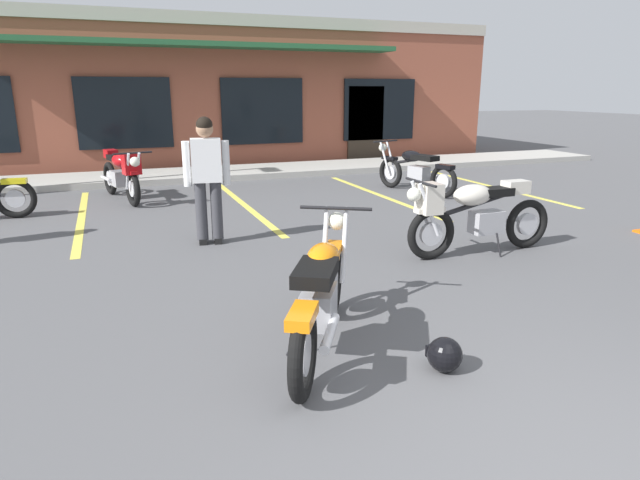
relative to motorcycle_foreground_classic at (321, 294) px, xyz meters
name	(u,v)px	position (x,y,z in m)	size (l,w,h in m)	color
ground_plane	(340,282)	(0.76, 1.37, -0.46)	(80.00, 80.00, 0.00)	#515154
sidewalk_kerb	(209,174)	(0.76, 9.29, -0.39)	(22.00, 1.80, 0.14)	#A8A59E
brick_storefront_building	(181,92)	(0.76, 13.40, 1.47)	(17.30, 6.34, 3.85)	brown
painted_stall_lines	(245,205)	(0.76, 5.69, -0.46)	(10.94, 4.80, 0.01)	#DBCC4C
motorcycle_foreground_classic	(321,294)	(0.00, 0.00, 0.00)	(1.31, 1.89, 0.98)	black
motorcycle_red_sportbike	(121,173)	(-1.25, 6.91, 0.07)	(0.90, 2.07, 0.98)	black
motorcycle_black_cruiser	(415,170)	(4.25, 5.74, 0.00)	(0.93, 2.06, 0.98)	black
motorcycle_blue_standard	(474,213)	(2.71, 1.73, 0.07)	(2.11, 0.66, 0.98)	black
person_in_shorts_foreground	(207,173)	(-0.27, 3.41, 0.49)	(0.61, 0.32, 1.68)	black
helmet_on_pavement	(444,354)	(0.71, -0.67, -0.33)	(0.26, 0.26, 0.26)	black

